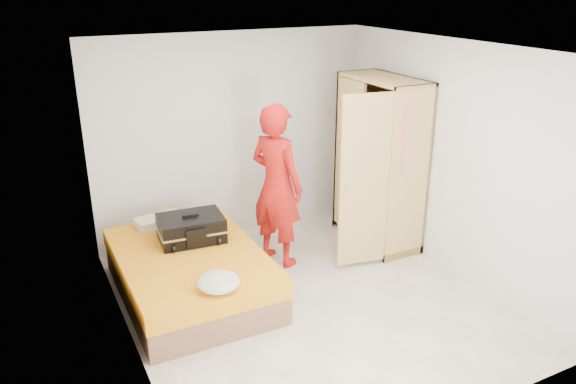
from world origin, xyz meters
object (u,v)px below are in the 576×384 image
bed (191,273)px  person (277,186)px  wardrobe (378,168)px  round_cushion (218,282)px  suitcase (191,228)px

bed → person: person is taller
bed → wardrobe: wardrobe is taller
wardrobe → person: 1.35m
bed → person: (1.16, 0.28, 0.71)m
bed → wardrobe: bearing=4.2°
person → round_cushion: (-1.14, -1.12, -0.38)m
wardrobe → round_cushion: size_ratio=5.31×
suitcase → person: bearing=5.1°
bed → person: bearing=13.6°
bed → suitcase: 0.49m
suitcase → wardrobe: bearing=2.9°
bed → person: size_ratio=1.05×
suitcase → bed: bearing=-107.9°
wardrobe → suitcase: wardrobe is taller
wardrobe → person: size_ratio=1.10×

